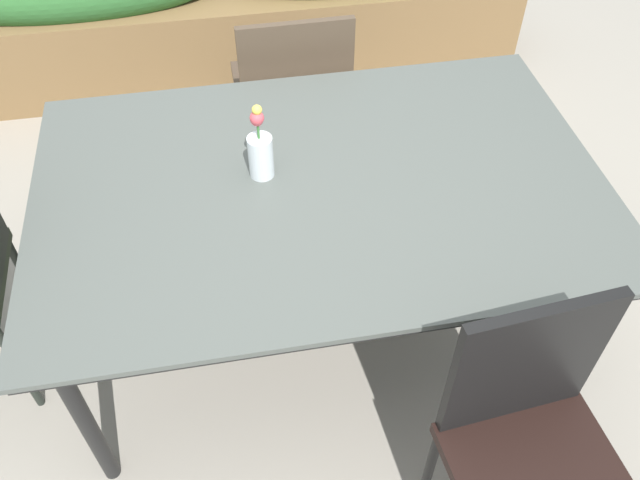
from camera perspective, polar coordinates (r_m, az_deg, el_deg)
The scene contains 6 objects.
ground_plane at distance 2.59m, azimuth -0.50°, elevation -7.27°, with size 12.00×12.00×0.00m, color gray.
dining_table at distance 2.08m, azimuth -0.00°, elevation 4.06°, with size 1.77×1.17×0.73m.
chair_far_side at distance 2.86m, azimuth -2.42°, elevation 13.08°, with size 0.48×0.48×0.88m.
chair_near_right at distance 1.81m, azimuth 18.02°, elevation -16.35°, with size 0.46×0.46×0.95m.
flower_vase at distance 2.02m, azimuth -5.21°, elevation 7.74°, with size 0.08×0.08×0.26m.
planter_box at distance 3.74m, azimuth -8.25°, elevation 19.12°, with size 3.21×0.51×0.79m.
Camera 1 is at (-0.24, -1.48, 2.11)m, focal length 36.87 mm.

